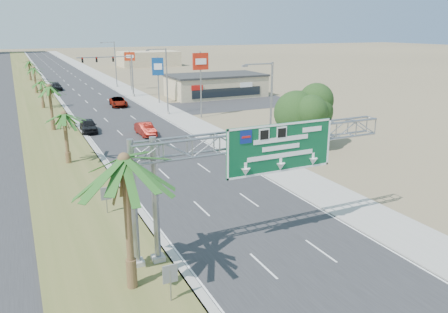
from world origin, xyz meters
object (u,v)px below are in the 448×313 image
store_building (216,86)px  pole_sign_red_far (130,59)px  car_right_lane (118,102)px  sign_gantry (254,148)px  car_left_lane (88,126)px  car_far (56,87)px  car_mid_lane (145,129)px  signal_mast (122,72)px  pole_sign_red_near (201,66)px  palm_near (124,160)px  pole_sign_blue (158,69)px

store_building → pole_sign_red_far: 20.73m
car_right_lane → pole_sign_red_far: bearing=74.3°
sign_gantry → car_left_lane: (-4.44, 35.18, -5.22)m
car_far → pole_sign_red_far: (14.59, -6.76, 5.71)m
car_mid_lane → pole_sign_red_far: 42.64m
pole_sign_red_far → signal_mast: bearing=-112.6°
signal_mast → store_building: 18.08m
car_far → pole_sign_red_near: pole_sign_red_near is taller
signal_mast → car_far: 19.99m
palm_near → pole_sign_red_far: 75.97m
car_right_lane → pole_sign_red_near: size_ratio=0.58×
pole_sign_red_near → car_mid_lane: bearing=-145.3°
car_mid_lane → car_far: 48.51m
pole_sign_red_far → store_building: bearing=-50.9°
palm_near → pole_sign_red_near: (20.45, 39.68, 0.70)m
car_mid_lane → car_right_lane: size_ratio=0.85×
car_left_lane → pole_sign_blue: bearing=52.8°
pole_sign_red_near → pole_sign_blue: bearing=97.2°
palm_near → signal_mast: size_ratio=0.81×
store_building → car_mid_lane: 33.43m
pole_sign_red_near → pole_sign_red_far: 34.10m
palm_near → pole_sign_blue: (18.58, 54.52, -0.84)m
store_building → pole_sign_red_near: (-10.75, -18.32, 5.63)m
store_building → car_right_lane: 20.12m
pole_sign_red_near → pole_sign_blue: (-1.87, 14.84, -1.54)m
signal_mast → store_building: bearing=-19.5°
car_left_lane → pole_sign_red_near: pole_sign_red_near is taller
store_building → car_left_lane: (-27.50, -20.89, -1.16)m
palm_near → signal_mast: bearing=77.3°
sign_gantry → signal_mast: 62.37m
palm_near → car_right_lane: (11.40, 54.66, -6.16)m
car_right_lane → pole_sign_red_far: pole_sign_red_far is taller
sign_gantry → pole_sign_red_far: size_ratio=2.04×
car_right_lane → pole_sign_red_near: (9.05, -14.98, 6.86)m
signal_mast → pole_sign_red_near: pole_sign_red_near is taller
signal_mast → car_mid_lane: size_ratio=2.18×
palm_near → car_left_lane: bearing=84.3°
pole_sign_blue → car_far: bearing=119.6°
sign_gantry → car_far: sign_gantry is taller
car_far → pole_sign_blue: pole_sign_blue is taller
car_mid_lane → pole_sign_blue: 24.45m
car_left_lane → car_far: car_left_lane is taller
sign_gantry → palm_near: (-8.14, -1.93, 0.87)m
car_right_lane → pole_sign_red_far: 21.08m
car_right_lane → pole_sign_blue: size_ratio=0.68×
sign_gantry → pole_sign_blue: size_ratio=2.06×
store_building → pole_sign_blue: (-12.62, -3.48, 4.09)m
car_mid_lane → car_far: bearing=95.5°
signal_mast → car_left_lane: bearing=-111.7°
palm_near → store_building: size_ratio=0.46×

